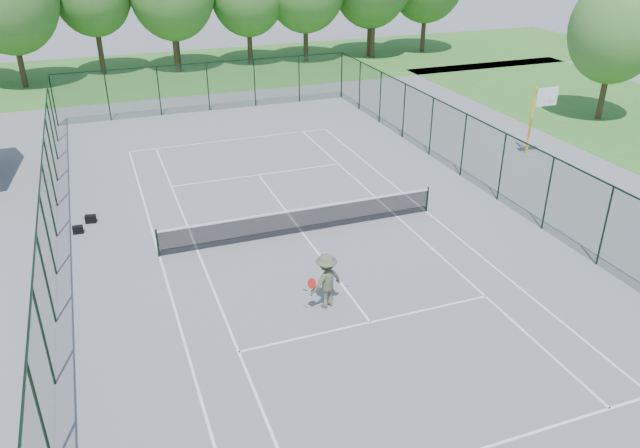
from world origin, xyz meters
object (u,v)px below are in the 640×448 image
Objects in this scene: tennis_net at (302,219)px; basketball_goal at (540,107)px; sports_bag_a at (78,230)px; tennis_player at (326,281)px.

basketball_goal is at bearing 15.96° from tennis_net.
tennis_net is 3.04× the size of basketball_goal.
basketball_goal is at bearing 6.18° from sports_bag_a.
tennis_net is at bearing 79.50° from tennis_player.
tennis_player is (7.27, -8.06, 0.77)m from sports_bag_a.
tennis_player is at bearing -100.50° from tennis_net.
basketball_goal is 17.43m from tennis_player.
tennis_player reaches higher than tennis_net.
basketball_goal is at bearing 31.40° from tennis_player.
tennis_net is at bearing -164.04° from basketball_goal.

